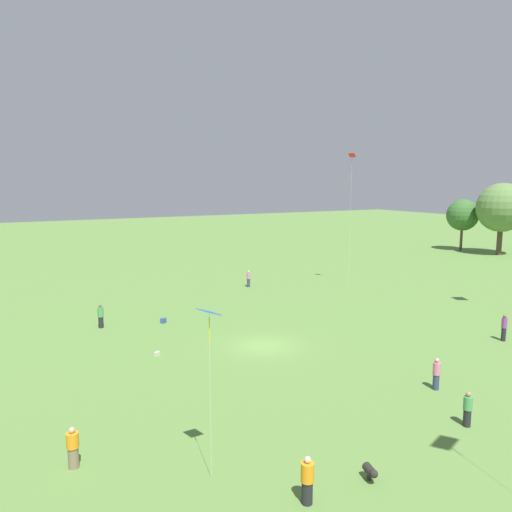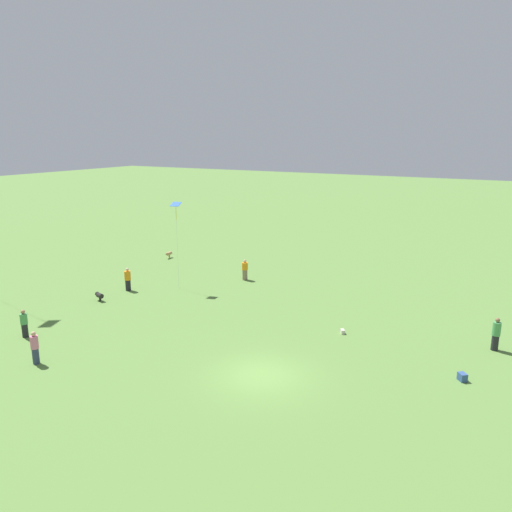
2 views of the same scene
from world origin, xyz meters
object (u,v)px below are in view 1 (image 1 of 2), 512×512
object	(u,v)px
kite_1	(352,166)
picnic_bag_1	(163,321)
person_2	(468,409)
person_4	(504,328)
kite_2	(209,320)
person_1	(307,481)
dog_0	(371,471)
person_3	(249,279)
person_5	(73,448)
person_0	(436,374)
picnic_bag_0	(157,354)
person_6	(101,316)

from	to	relation	value
kite_1	picnic_bag_1	world-z (taller)	kite_1
person_2	kite_1	world-z (taller)	kite_1
person_4	kite_2	distance (m)	25.37
person_1	dog_0	xyz separation A→B (m)	(0.09, 2.77, -0.44)
person_3	kite_2	size ratio (longest dim) A/B	0.27
person_5	kite_1	distance (m)	39.06
person_0	picnic_bag_1	bearing A→B (deg)	-31.51
person_2	picnic_bag_0	xyz separation A→B (m)	(-15.75, -9.43, -0.69)
person_2	person_5	world-z (taller)	person_5
kite_2	person_4	bearing A→B (deg)	-46.57
person_0	person_3	distance (m)	27.97
person_3	kite_2	distance (m)	34.40
picnic_bag_0	picnic_bag_1	distance (m)	7.42
person_1	person_2	bearing A→B (deg)	-98.33
kite_1	person_3	bearing A→B (deg)	75.68
person_3	dog_0	xyz separation A→B (m)	(32.39, -12.10, -0.47)
person_5	dog_0	bearing A→B (deg)	-137.71
picnic_bag_1	person_6	bearing A→B (deg)	-102.78
picnic_bag_0	kite_1	bearing A→B (deg)	113.52
person_1	kite_1	bearing A→B (deg)	-56.03
person_6	picnic_bag_1	world-z (taller)	person_6
person_5	picnic_bag_0	xyz separation A→B (m)	(-10.62, 6.72, -0.69)
dog_0	picnic_bag_1	distance (m)	23.78
person_0	person_6	world-z (taller)	person_6
person_0	person_2	xyz separation A→B (m)	(3.51, -1.96, -0.05)
kite_1	picnic_bag_1	bearing A→B (deg)	114.04
person_5	kite_2	xyz separation A→B (m)	(3.21, 4.40, 5.30)
person_1	person_3	xyz separation A→B (m)	(-32.30, 14.88, 0.03)
person_1	person_3	size ratio (longest dim) A/B	0.99
person_3	person_6	distance (m)	18.32
dog_0	picnic_bag_0	distance (m)	17.10
kite_2	picnic_bag_0	bearing A→B (deg)	22.13
person_0	picnic_bag_0	xyz separation A→B (m)	(-12.24, -11.40, -0.74)
person_2	person_3	bearing A→B (deg)	114.36
kite_1	kite_2	world-z (taller)	kite_1
person_1	person_5	world-z (taller)	person_1
kite_1	person_1	bearing A→B (deg)	153.15
person_5	person_6	size ratio (longest dim) A/B	0.91
person_0	picnic_bag_0	world-z (taller)	person_0
person_0	person_2	world-z (taller)	person_0
person_4	picnic_bag_0	bearing A→B (deg)	25.82
person_0	kite_2	world-z (taller)	kite_2
person_1	person_6	xyz separation A→B (m)	(-24.72, -1.80, 0.06)
picnic_bag_0	picnic_bag_1	size ratio (longest dim) A/B	0.77
person_4	person_6	world-z (taller)	person_4
person_1	person_5	bearing A→B (deg)	32.75
person_2	person_6	distance (m)	26.23
person_3	picnic_bag_1	size ratio (longest dim) A/B	3.36
person_6	dog_0	distance (m)	25.23
person_5	person_0	bearing A→B (deg)	-109.35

